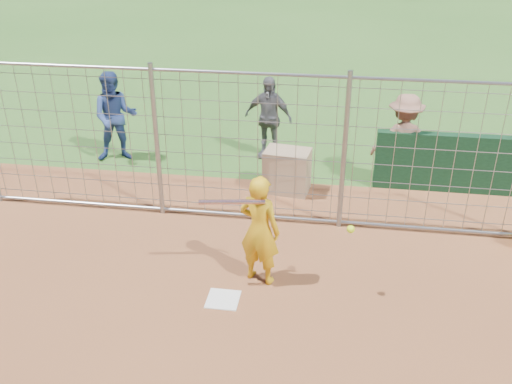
% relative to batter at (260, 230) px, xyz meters
% --- Properties ---
extents(ground, '(100.00, 100.00, 0.00)m').
position_rel_batter_xyz_m(ground, '(-0.42, -0.35, -0.81)').
color(ground, '#2D591E').
rests_on(ground, ground).
extents(home_plate, '(0.43, 0.43, 0.02)m').
position_rel_batter_xyz_m(home_plate, '(-0.42, -0.55, -0.80)').
color(home_plate, silver).
rests_on(home_plate, ground).
extents(dugout_wall, '(2.60, 0.20, 1.10)m').
position_rel_batter_xyz_m(dugout_wall, '(2.98, 3.25, -0.26)').
color(dugout_wall, '#11381E').
rests_on(dugout_wall, ground).
extents(batter, '(0.68, 0.55, 1.62)m').
position_rel_batter_xyz_m(batter, '(0.00, 0.00, 0.00)').
color(batter, gold).
rests_on(batter, ground).
extents(bystander_a, '(1.05, 0.92, 1.83)m').
position_rel_batter_xyz_m(bystander_a, '(-3.46, 3.74, 0.11)').
color(bystander_a, navy).
rests_on(bystander_a, ground).
extents(bystander_b, '(1.07, 0.64, 1.71)m').
position_rel_batter_xyz_m(bystander_b, '(-0.44, 4.31, 0.05)').
color(bystander_b, '#58585D').
rests_on(bystander_b, ground).
extents(bystander_c, '(1.17, 0.73, 1.74)m').
position_rel_batter_xyz_m(bystander_c, '(2.16, 3.42, 0.06)').
color(bystander_c, '#92634F').
rests_on(bystander_c, ground).
extents(equipment_bin, '(0.87, 0.65, 0.80)m').
position_rel_batter_xyz_m(equipment_bin, '(0.11, 2.81, -0.41)').
color(equipment_bin, tan).
rests_on(equipment_bin, ground).
extents(equipment_in_play, '(2.02, 0.21, 0.36)m').
position_rel_batter_xyz_m(equipment_in_play, '(0.04, -0.20, 0.45)').
color(equipment_in_play, silver).
rests_on(equipment_in_play, ground).
extents(backstop_fence, '(9.08, 0.08, 2.60)m').
position_rel_batter_xyz_m(backstop_fence, '(-0.42, 1.65, 0.45)').
color(backstop_fence, gray).
rests_on(backstop_fence, ground).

